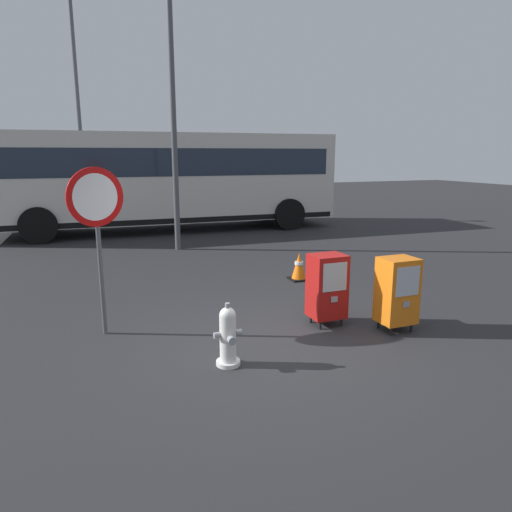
{
  "coord_description": "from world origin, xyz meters",
  "views": [
    {
      "loc": [
        -2.15,
        -5.07,
        2.38
      ],
      "look_at": [
        0.3,
        1.2,
        0.9
      ],
      "focal_mm": 32.53,
      "sensor_mm": 36.0,
      "label": 1
    }
  ],
  "objects_px": {
    "bus_near": "(167,176)",
    "street_light_near_right": "(172,70)",
    "fire_hydrant": "(228,336)",
    "traffic_cone": "(299,267)",
    "newspaper_box_secondary": "(397,290)",
    "newspaper_box_primary": "(327,286)",
    "stop_sign": "(97,216)",
    "street_light_far_left": "(77,87)"
  },
  "relations": [
    {
      "from": "street_light_near_right",
      "to": "fire_hydrant",
      "type": "bearing_deg",
      "value": -97.21
    },
    {
      "from": "fire_hydrant",
      "to": "street_light_near_right",
      "type": "distance_m",
      "value": 7.94
    },
    {
      "from": "newspaper_box_secondary",
      "to": "bus_near",
      "type": "bearing_deg",
      "value": 97.21
    },
    {
      "from": "stop_sign",
      "to": "bus_near",
      "type": "height_order",
      "value": "bus_near"
    },
    {
      "from": "street_light_far_left",
      "to": "stop_sign",
      "type": "bearing_deg",
      "value": -90.58
    },
    {
      "from": "stop_sign",
      "to": "street_light_far_left",
      "type": "distance_m",
      "value": 12.69
    },
    {
      "from": "newspaper_box_secondary",
      "to": "street_light_near_right",
      "type": "height_order",
      "value": "street_light_near_right"
    },
    {
      "from": "fire_hydrant",
      "to": "newspaper_box_primary",
      "type": "bearing_deg",
      "value": 23.28
    },
    {
      "from": "street_light_near_right",
      "to": "newspaper_box_primary",
      "type": "bearing_deg",
      "value": -82.11
    },
    {
      "from": "bus_near",
      "to": "street_light_near_right",
      "type": "height_order",
      "value": "street_light_near_right"
    },
    {
      "from": "newspaper_box_secondary",
      "to": "street_light_near_right",
      "type": "distance_m",
      "value": 7.78
    },
    {
      "from": "traffic_cone",
      "to": "bus_near",
      "type": "relative_size",
      "value": 0.05
    },
    {
      "from": "newspaper_box_secondary",
      "to": "street_light_far_left",
      "type": "relative_size",
      "value": 0.12
    },
    {
      "from": "stop_sign",
      "to": "bus_near",
      "type": "distance_m",
      "value": 8.9
    },
    {
      "from": "street_light_near_right",
      "to": "traffic_cone",
      "type": "bearing_deg",
      "value": -67.42
    },
    {
      "from": "newspaper_box_primary",
      "to": "traffic_cone",
      "type": "height_order",
      "value": "newspaper_box_primary"
    },
    {
      "from": "newspaper_box_primary",
      "to": "stop_sign",
      "type": "bearing_deg",
      "value": 165.43
    },
    {
      "from": "fire_hydrant",
      "to": "stop_sign",
      "type": "distance_m",
      "value": 2.33
    },
    {
      "from": "newspaper_box_primary",
      "to": "stop_sign",
      "type": "height_order",
      "value": "stop_sign"
    },
    {
      "from": "fire_hydrant",
      "to": "newspaper_box_primary",
      "type": "relative_size",
      "value": 0.73
    },
    {
      "from": "newspaper_box_primary",
      "to": "newspaper_box_secondary",
      "type": "height_order",
      "value": "same"
    },
    {
      "from": "newspaper_box_primary",
      "to": "bus_near",
      "type": "distance_m",
      "value": 9.39
    },
    {
      "from": "street_light_near_right",
      "to": "street_light_far_left",
      "type": "xyz_separation_m",
      "value": [
        -2.0,
        6.99,
        0.41
      ]
    },
    {
      "from": "newspaper_box_primary",
      "to": "street_light_far_left",
      "type": "bearing_deg",
      "value": 102.26
    },
    {
      "from": "newspaper_box_secondary",
      "to": "stop_sign",
      "type": "bearing_deg",
      "value": 160.77
    },
    {
      "from": "stop_sign",
      "to": "traffic_cone",
      "type": "bearing_deg",
      "value": 22.76
    },
    {
      "from": "fire_hydrant",
      "to": "bus_near",
      "type": "relative_size",
      "value": 0.07
    },
    {
      "from": "traffic_cone",
      "to": "street_light_near_right",
      "type": "xyz_separation_m",
      "value": [
        -1.57,
        3.76,
        4.06
      ]
    },
    {
      "from": "newspaper_box_secondary",
      "to": "street_light_far_left",
      "type": "xyz_separation_m",
      "value": [
        -3.62,
        13.6,
        4.16
      ]
    },
    {
      "from": "street_light_far_left",
      "to": "street_light_near_right",
      "type": "bearing_deg",
      "value": -74.04
    },
    {
      "from": "newspaper_box_secondary",
      "to": "street_light_near_right",
      "type": "relative_size",
      "value": 0.14
    },
    {
      "from": "street_light_far_left",
      "to": "newspaper_box_secondary",
      "type": "bearing_deg",
      "value": -75.09
    },
    {
      "from": "fire_hydrant",
      "to": "traffic_cone",
      "type": "relative_size",
      "value": 1.41
    },
    {
      "from": "traffic_cone",
      "to": "bus_near",
      "type": "distance_m",
      "value": 7.24
    },
    {
      "from": "traffic_cone",
      "to": "street_light_near_right",
      "type": "distance_m",
      "value": 5.76
    },
    {
      "from": "fire_hydrant",
      "to": "street_light_near_right",
      "type": "bearing_deg",
      "value": 82.79
    },
    {
      "from": "newspaper_box_primary",
      "to": "newspaper_box_secondary",
      "type": "bearing_deg",
      "value": -34.45
    },
    {
      "from": "newspaper_box_secondary",
      "to": "bus_near",
      "type": "relative_size",
      "value": 0.1
    },
    {
      "from": "stop_sign",
      "to": "newspaper_box_primary",
      "type": "bearing_deg",
      "value": -14.57
    },
    {
      "from": "fire_hydrant",
      "to": "stop_sign",
      "type": "relative_size",
      "value": 0.33
    },
    {
      "from": "traffic_cone",
      "to": "street_light_far_left",
      "type": "distance_m",
      "value": 12.18
    },
    {
      "from": "newspaper_box_secondary",
      "to": "traffic_cone",
      "type": "height_order",
      "value": "newspaper_box_secondary"
    }
  ]
}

